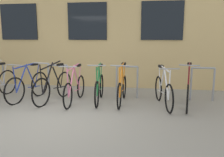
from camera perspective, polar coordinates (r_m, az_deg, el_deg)
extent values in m
plane|color=gray|center=(5.17, -14.57, -9.19)|extent=(42.00, 42.00, 0.00)
cube|color=tan|center=(11.45, -1.51, 18.57)|extent=(28.00, 6.96, 6.73)
cube|color=black|center=(8.83, -21.67, 12.63)|extent=(1.30, 0.04, 1.19)
cube|color=black|center=(7.92, -6.03, 13.64)|extent=(1.30, 0.04, 1.19)
cube|color=black|center=(7.68, 12.09, 13.59)|extent=(1.30, 0.04, 1.19)
cylinder|color=gray|center=(7.77, -24.78, -0.04)|extent=(0.05, 0.05, 0.88)
cylinder|color=gray|center=(7.09, -15.11, -0.34)|extent=(0.05, 0.05, 0.88)
cylinder|color=gray|center=(6.88, -10.71, -0.48)|extent=(0.05, 0.05, 0.88)
cylinder|color=gray|center=(6.91, -13.09, 3.16)|extent=(0.58, 0.05, 0.05)
cylinder|color=gray|center=(6.55, 1.14, -0.83)|extent=(0.05, 0.05, 0.88)
cylinder|color=gray|center=(6.50, 6.18, -0.97)|extent=(0.05, 0.05, 0.88)
cylinder|color=gray|center=(6.45, 3.69, 2.92)|extent=(0.58, 0.05, 0.05)
cylinder|color=gray|center=(6.60, 18.63, -1.28)|extent=(0.05, 0.05, 0.88)
cylinder|color=gray|center=(6.73, 23.47, -1.39)|extent=(0.05, 0.05, 0.88)
cylinder|color=gray|center=(6.59, 21.31, 2.40)|extent=(0.58, 0.05, 0.05)
torus|color=black|center=(6.80, -11.50, -1.43)|extent=(0.18, 0.72, 0.73)
torus|color=black|center=(5.95, -16.80, -3.32)|extent=(0.18, 0.72, 0.73)
cylinder|color=black|center=(6.11, -15.34, 0.15)|extent=(0.14, 0.51, 0.76)
cylinder|color=black|center=(6.46, -13.21, 0.19)|extent=(0.11, 0.38, 0.63)
cylinder|color=black|center=(6.21, -14.55, 3.19)|extent=(0.20, 0.82, 0.16)
cylinder|color=black|center=(6.58, -12.68, -2.08)|extent=(0.13, 0.52, 0.08)
cylinder|color=black|center=(6.67, -11.98, 0.78)|extent=(0.06, 0.20, 0.57)
cylinder|color=black|center=(5.90, -16.82, -0.03)|extent=(0.04, 0.08, 0.69)
cube|color=black|center=(6.55, -12.50, 3.34)|extent=(0.14, 0.22, 0.06)
cylinder|color=gray|center=(5.87, -16.86, 3.60)|extent=(0.44, 0.11, 0.03)
torus|color=black|center=(6.66, -7.59, -1.94)|extent=(0.04, 0.64, 0.64)
torus|color=black|center=(5.64, -10.68, -4.23)|extent=(0.04, 0.64, 0.64)
cylinder|color=pink|center=(5.85, -9.82, -0.59)|extent=(0.04, 0.53, 0.73)
cylinder|color=pink|center=(6.27, -8.57, -0.17)|extent=(0.04, 0.40, 0.66)
cylinder|color=pink|center=(5.98, -9.36, 2.75)|extent=(0.04, 0.87, 0.10)
cylinder|color=pink|center=(6.41, -8.27, -2.64)|extent=(0.02, 0.55, 0.07)
cylinder|color=pink|center=(6.52, -7.87, 0.45)|extent=(0.02, 0.20, 0.60)
cylinder|color=pink|center=(5.59, -10.71, -0.88)|extent=(0.03, 0.08, 0.66)
cube|color=black|center=(6.39, -8.17, 3.21)|extent=(0.10, 0.20, 0.06)
cylinder|color=gray|center=(5.56, -10.74, 2.83)|extent=(0.44, 0.03, 0.03)
torus|color=black|center=(6.41, 11.21, -2.37)|extent=(0.16, 0.67, 0.67)
torus|color=black|center=(5.42, 13.71, -4.76)|extent=(0.16, 0.67, 0.67)
cylinder|color=silver|center=(5.63, 13.05, -1.12)|extent=(0.13, 0.50, 0.70)
cylinder|color=silver|center=(6.02, 12.05, -0.57)|extent=(0.10, 0.38, 0.66)
cylinder|color=silver|center=(5.74, 12.74, 2.34)|extent=(0.19, 0.82, 0.08)
cylinder|color=silver|center=(6.17, 11.75, -3.11)|extent=(0.12, 0.52, 0.07)
cylinder|color=silver|center=(6.27, 11.49, 0.09)|extent=(0.06, 0.20, 0.60)
cylinder|color=silver|center=(5.38, 13.78, -1.41)|extent=(0.04, 0.08, 0.64)
cube|color=black|center=(6.14, 11.79, 2.93)|extent=(0.13, 0.21, 0.06)
cylinder|color=gray|center=(5.34, 13.86, 2.30)|extent=(0.44, 0.11, 0.03)
torus|color=black|center=(6.44, 17.98, -2.67)|extent=(0.15, 0.66, 0.66)
torus|color=black|center=(5.50, 17.85, -4.79)|extent=(0.15, 0.66, 0.66)
cylinder|color=maroon|center=(5.69, 18.07, -0.83)|extent=(0.11, 0.46, 0.79)
cylinder|color=maroon|center=(6.05, 18.10, -0.44)|extent=(0.09, 0.33, 0.73)
cylinder|color=maroon|center=(5.78, 18.28, 2.94)|extent=(0.16, 0.73, 0.08)
cylinder|color=maroon|center=(6.21, 17.94, -3.35)|extent=(0.11, 0.48, 0.07)
cylinder|color=maroon|center=(6.28, 18.13, 0.15)|extent=(0.06, 0.20, 0.68)
cylinder|color=maroon|center=(5.45, 18.06, -1.05)|extent=(0.04, 0.08, 0.72)
cube|color=black|center=(6.14, 18.31, 3.38)|extent=(0.13, 0.21, 0.06)
cylinder|color=gray|center=(5.42, 18.28, 3.06)|extent=(0.44, 0.10, 0.03)
torus|color=black|center=(7.07, -17.14, -1.31)|extent=(0.20, 0.70, 0.71)
torus|color=black|center=(6.36, -22.56, -2.88)|extent=(0.20, 0.70, 0.71)
cylinder|color=#233893|center=(6.50, -21.10, 0.06)|extent=(0.14, 0.46, 0.70)
cylinder|color=#233893|center=(6.77, -19.00, 0.31)|extent=(0.11, 0.33, 0.63)
cylinder|color=#233893|center=(6.56, -20.39, 2.92)|extent=(0.20, 0.73, 0.10)
cylinder|color=#233893|center=(6.89, -18.38, -1.88)|extent=(0.13, 0.48, 0.07)
cylinder|color=#233893|center=(6.95, -17.73, 0.83)|extent=(0.07, 0.20, 0.57)
cylinder|color=#233893|center=(6.32, -22.59, -0.07)|extent=(0.04, 0.08, 0.63)
cube|color=black|center=(6.84, -18.34, 3.30)|extent=(0.14, 0.22, 0.06)
cylinder|color=gray|center=(6.29, -22.64, 3.04)|extent=(0.43, 0.12, 0.03)
torus|color=black|center=(6.55, 3.01, -2.06)|extent=(0.05, 0.65, 0.64)
torus|color=black|center=(5.54, 1.77, -4.31)|extent=(0.05, 0.65, 0.64)
cylinder|color=orange|center=(5.75, 2.18, -0.50)|extent=(0.04, 0.50, 0.75)
cylinder|color=orange|center=(6.15, 2.66, -0.04)|extent=(0.04, 0.38, 0.70)
cylinder|color=orange|center=(5.86, 2.41, 3.09)|extent=(0.05, 0.82, 0.09)
cylinder|color=orange|center=(6.30, 2.74, -2.75)|extent=(0.03, 0.52, 0.07)
cylinder|color=orange|center=(6.40, 2.95, 0.57)|extent=(0.03, 0.20, 0.65)
cylinder|color=orange|center=(5.49, 1.83, -0.76)|extent=(0.03, 0.08, 0.69)
cube|color=black|center=(6.26, 2.88, 3.59)|extent=(0.10, 0.20, 0.06)
cylinder|color=gray|center=(5.45, 1.89, 3.15)|extent=(0.44, 0.03, 0.03)
torus|color=black|center=(7.63, -24.04, -0.84)|extent=(0.16, 0.73, 0.74)
cylinder|color=#B7B7BC|center=(7.45, -25.37, -1.40)|extent=(0.11, 0.53, 0.08)
cylinder|color=#B7B7BC|center=(7.52, -24.64, 1.07)|extent=(0.06, 0.20, 0.55)
cube|color=black|center=(7.42, -25.28, 3.27)|extent=(0.13, 0.21, 0.06)
torus|color=black|center=(6.64, -2.57, -1.80)|extent=(0.09, 0.66, 0.66)
torus|color=black|center=(5.67, -3.72, -3.88)|extent=(0.09, 0.66, 0.66)
cylinder|color=#1E7238|center=(5.87, -3.40, -0.29)|extent=(0.07, 0.48, 0.73)
cylinder|color=#1E7238|center=(6.26, -2.94, -0.04)|extent=(0.06, 0.35, 0.65)
cylinder|color=#1E7238|center=(5.98, -3.23, 2.94)|extent=(0.10, 0.77, 0.12)
cylinder|color=#1E7238|center=(6.40, -2.82, -2.47)|extent=(0.06, 0.50, 0.07)
cylinder|color=#1E7238|center=(6.50, -2.68, 0.55)|extent=(0.04, 0.20, 0.59)
cylinder|color=#1E7238|center=(5.63, -3.72, -0.52)|extent=(0.03, 0.08, 0.67)
cube|color=black|center=(6.36, -2.80, 3.26)|extent=(0.12, 0.21, 0.06)
cylinder|color=gray|center=(5.60, -3.73, 3.19)|extent=(0.44, 0.06, 0.03)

